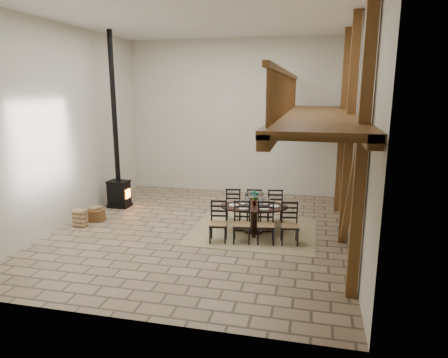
% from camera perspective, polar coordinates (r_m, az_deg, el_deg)
% --- Properties ---
extents(ground, '(8.00, 8.00, 0.00)m').
position_cam_1_polar(ground, '(9.99, -3.36, -7.35)').
color(ground, '#9F876A').
rests_on(ground, ground).
extents(room_shell, '(7.02, 8.02, 5.01)m').
position_cam_1_polar(room_shell, '(9.13, 3.69, 10.11)').
color(room_shell, beige).
rests_on(room_shell, ground).
extents(rug, '(3.00, 2.50, 0.02)m').
position_cam_1_polar(rug, '(9.90, 4.25, -7.50)').
color(rug, tan).
rests_on(rug, ground).
extents(dining_table, '(2.04, 2.04, 1.05)m').
position_cam_1_polar(dining_table, '(9.71, 4.28, -5.74)').
color(dining_table, black).
rests_on(dining_table, ground).
extents(wood_stove, '(0.62, 0.49, 5.00)m').
position_cam_1_polar(wood_stove, '(12.03, -14.95, 1.36)').
color(wood_stove, black).
rests_on(wood_stove, ground).
extents(log_basket, '(0.47, 0.47, 0.39)m').
position_cam_1_polar(log_basket, '(11.19, -17.76, -4.81)').
color(log_basket, brown).
rests_on(log_basket, ground).
extents(log_stack, '(0.34, 0.24, 0.45)m').
position_cam_1_polar(log_stack, '(10.81, -19.88, -5.27)').
color(log_stack, tan).
rests_on(log_stack, ground).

